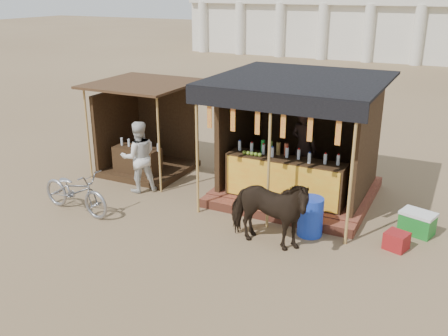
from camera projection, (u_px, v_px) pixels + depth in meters
ground at (186, 250)px, 9.28m from camera, size 120.00×120.00×0.00m
main_stall at (298, 154)px, 11.34m from camera, size 3.60×3.61×2.78m
secondary_stall at (143, 139)px, 13.03m from camera, size 2.40×2.40×2.38m
cow at (268, 212)px, 9.18m from camera, size 1.72×0.84×1.42m
motorbike at (75, 191)px, 10.69m from camera, size 1.91×0.84×0.98m
bystander at (139, 157)px, 11.69m from camera, size 1.05×1.04×1.71m
blue_barrel at (310, 217)px, 9.73m from camera, size 0.62×0.62×0.78m
red_crate at (396, 241)px, 9.26m from camera, size 0.48×0.47×0.33m
cooler at (417, 223)px, 9.82m from camera, size 0.74×0.60×0.46m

